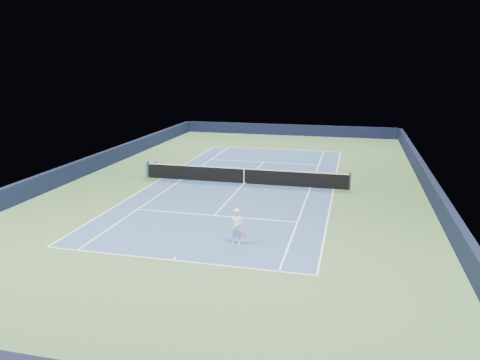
# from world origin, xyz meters

# --- Properties ---
(ground) EXTENTS (40.00, 40.00, 0.00)m
(ground) POSITION_xyz_m (0.00, 0.00, 0.00)
(ground) COLOR #3B5C32
(ground) RESTS_ON ground
(wall_far) EXTENTS (22.00, 0.35, 1.10)m
(wall_far) POSITION_xyz_m (0.00, 19.82, 0.55)
(wall_far) COLOR black
(wall_far) RESTS_ON ground
(wall_right) EXTENTS (0.35, 40.00, 1.10)m
(wall_right) POSITION_xyz_m (10.82, 0.00, 0.55)
(wall_right) COLOR black
(wall_right) RESTS_ON ground
(wall_left) EXTENTS (0.35, 40.00, 1.10)m
(wall_left) POSITION_xyz_m (-10.82, 0.00, 0.55)
(wall_left) COLOR black
(wall_left) RESTS_ON ground
(court_surface) EXTENTS (10.97, 23.77, 0.01)m
(court_surface) POSITION_xyz_m (0.00, 0.00, 0.00)
(court_surface) COLOR navy
(court_surface) RESTS_ON ground
(baseline_far) EXTENTS (10.97, 0.08, 0.00)m
(baseline_far) POSITION_xyz_m (0.00, 11.88, 0.01)
(baseline_far) COLOR white
(baseline_far) RESTS_ON ground
(baseline_near) EXTENTS (10.97, 0.08, 0.00)m
(baseline_near) POSITION_xyz_m (0.00, -11.88, 0.01)
(baseline_near) COLOR white
(baseline_near) RESTS_ON ground
(sideline_doubles_right) EXTENTS (0.08, 23.77, 0.00)m
(sideline_doubles_right) POSITION_xyz_m (5.49, 0.00, 0.01)
(sideline_doubles_right) COLOR white
(sideline_doubles_right) RESTS_ON ground
(sideline_doubles_left) EXTENTS (0.08, 23.77, 0.00)m
(sideline_doubles_left) POSITION_xyz_m (-5.49, 0.00, 0.01)
(sideline_doubles_left) COLOR white
(sideline_doubles_left) RESTS_ON ground
(sideline_singles_right) EXTENTS (0.08, 23.77, 0.00)m
(sideline_singles_right) POSITION_xyz_m (4.12, 0.00, 0.01)
(sideline_singles_right) COLOR white
(sideline_singles_right) RESTS_ON ground
(sideline_singles_left) EXTENTS (0.08, 23.77, 0.00)m
(sideline_singles_left) POSITION_xyz_m (-4.12, 0.00, 0.01)
(sideline_singles_left) COLOR white
(sideline_singles_left) RESTS_ON ground
(service_line_far) EXTENTS (8.23, 0.08, 0.00)m
(service_line_far) POSITION_xyz_m (0.00, 6.40, 0.01)
(service_line_far) COLOR white
(service_line_far) RESTS_ON ground
(service_line_near) EXTENTS (8.23, 0.08, 0.00)m
(service_line_near) POSITION_xyz_m (0.00, -6.40, 0.01)
(service_line_near) COLOR white
(service_line_near) RESTS_ON ground
(center_service_line) EXTENTS (0.08, 12.80, 0.00)m
(center_service_line) POSITION_xyz_m (0.00, 0.00, 0.01)
(center_service_line) COLOR white
(center_service_line) RESTS_ON ground
(center_mark_far) EXTENTS (0.08, 0.30, 0.00)m
(center_mark_far) POSITION_xyz_m (0.00, 11.73, 0.01)
(center_mark_far) COLOR white
(center_mark_far) RESTS_ON ground
(center_mark_near) EXTENTS (0.08, 0.30, 0.00)m
(center_mark_near) POSITION_xyz_m (0.00, -11.73, 0.01)
(center_mark_near) COLOR white
(center_mark_near) RESTS_ON ground
(tennis_net) EXTENTS (12.90, 0.10, 1.07)m
(tennis_net) POSITION_xyz_m (0.00, 0.00, 0.50)
(tennis_net) COLOR black
(tennis_net) RESTS_ON ground
(sponsor_cube) EXTENTS (0.65, 0.58, 0.96)m
(sponsor_cube) POSITION_xyz_m (-6.40, 0.53, 0.48)
(sponsor_cube) COLOR blue
(sponsor_cube) RESTS_ON ground
(tennis_player) EXTENTS (0.75, 1.25, 2.40)m
(tennis_player) POSITION_xyz_m (1.98, -9.67, 0.76)
(tennis_player) COLOR white
(tennis_player) RESTS_ON ground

